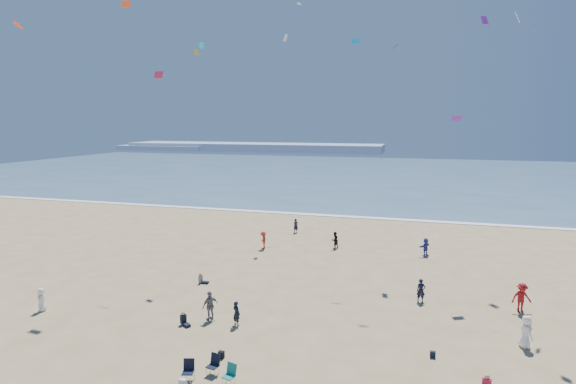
# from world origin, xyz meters

# --- Properties ---
(ocean) EXTENTS (220.00, 100.00, 0.06)m
(ocean) POSITION_xyz_m (0.00, 95.00, 0.03)
(ocean) COLOR #476B84
(ocean) RESTS_ON ground
(surf_line) EXTENTS (220.00, 1.20, 0.08)m
(surf_line) POSITION_xyz_m (0.00, 45.00, 0.04)
(surf_line) COLOR white
(surf_line) RESTS_ON ground
(headland_far) EXTENTS (110.00, 20.00, 3.20)m
(headland_far) POSITION_xyz_m (-60.00, 170.00, 1.60)
(headland_far) COLOR #7A8EA8
(headland_far) RESTS_ON ground
(headland_near) EXTENTS (40.00, 14.00, 2.00)m
(headland_near) POSITION_xyz_m (-100.00, 165.00, 1.00)
(headland_near) COLOR #7A8EA8
(headland_near) RESTS_ON ground
(standing_flyers) EXTENTS (33.88, 36.91, 1.95)m
(standing_flyers) POSITION_xyz_m (4.75, 15.45, 0.87)
(standing_flyers) COLOR #395D9E
(standing_flyers) RESTS_ON ground
(seated_group) EXTENTS (19.89, 23.98, 0.84)m
(seated_group) POSITION_xyz_m (1.63, 5.91, 0.42)
(seated_group) COLOR silver
(seated_group) RESTS_ON ground
(chair_cluster) EXTENTS (2.74, 1.52, 1.00)m
(chair_cluster) POSITION_xyz_m (-1.29, 5.95, 0.50)
(chair_cluster) COLOR black
(chair_cluster) RESTS_ON ground
(white_tote) EXTENTS (0.35, 0.20, 0.40)m
(white_tote) POSITION_xyz_m (-2.26, 5.09, 0.20)
(white_tote) COLOR silver
(white_tote) RESTS_ON ground
(black_backpack) EXTENTS (0.30, 0.22, 0.38)m
(black_backpack) POSITION_xyz_m (-1.61, 7.96, 0.19)
(black_backpack) COLOR black
(black_backpack) RESTS_ON ground
(navy_bag) EXTENTS (0.28, 0.18, 0.34)m
(navy_bag) POSITION_xyz_m (9.01, 11.08, 0.17)
(navy_bag) COLOR black
(navy_bag) RESTS_ON ground
(kites_aloft) EXTENTS (41.51, 43.66, 27.91)m
(kites_aloft) POSITION_xyz_m (9.12, 14.96, 14.49)
(kites_aloft) COLOR #EC2E3B
(kites_aloft) RESTS_ON ground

